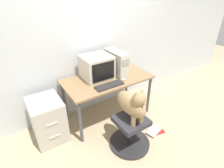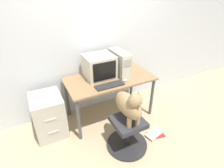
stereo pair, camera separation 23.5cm
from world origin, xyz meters
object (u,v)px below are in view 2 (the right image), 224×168
at_px(office_chair, 127,134).
at_px(dog, 129,105).
at_px(keyboard, 110,85).
at_px(filing_cabinet, 49,115).
at_px(book_stack_floor, 155,134).
at_px(crt_monitor, 99,66).
at_px(pc_tower, 120,63).

relative_size(office_chair, dog, 1.11).
relative_size(keyboard, filing_cabinet, 0.68).
xyz_separation_m(keyboard, book_stack_floor, (0.51, -0.55, -0.74)).
xyz_separation_m(crt_monitor, office_chair, (0.03, -0.87, -0.71)).
xyz_separation_m(office_chair, book_stack_floor, (0.49, -0.03, -0.19)).
bearing_deg(office_chair, filing_cabinet, 139.27).
bearing_deg(office_chair, dog, -90.00).
height_order(keyboard, book_stack_floor, keyboard).
bearing_deg(filing_cabinet, office_chair, -40.73).
xyz_separation_m(crt_monitor, filing_cabinet, (-0.89, -0.08, -0.60)).
relative_size(pc_tower, filing_cabinet, 0.77).
height_order(office_chair, dog, dog).
relative_size(office_chair, book_stack_floor, 1.86).
distance_m(office_chair, book_stack_floor, 0.53).
relative_size(pc_tower, office_chair, 0.86).
bearing_deg(crt_monitor, book_stack_floor, -59.96).
bearing_deg(office_chair, crt_monitor, 91.86).
xyz_separation_m(crt_monitor, dog, (0.03, -0.87, -0.20)).
distance_m(keyboard, office_chair, 0.75).
bearing_deg(filing_cabinet, keyboard, -17.04).
distance_m(keyboard, book_stack_floor, 1.05).
bearing_deg(keyboard, pc_tower, 42.87).
bearing_deg(filing_cabinet, book_stack_floor, -30.25).
relative_size(keyboard, office_chair, 0.76).
bearing_deg(keyboard, office_chair, -87.96).
xyz_separation_m(pc_tower, dog, (-0.32, -0.84, -0.21)).
xyz_separation_m(keyboard, office_chair, (0.02, -0.52, -0.54)).
distance_m(crt_monitor, dog, 0.89).
relative_size(pc_tower, keyboard, 1.14).
distance_m(dog, filing_cabinet, 1.28).
bearing_deg(keyboard, filing_cabinet, 162.96).
xyz_separation_m(dog, filing_cabinet, (-0.92, 0.79, -0.40)).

